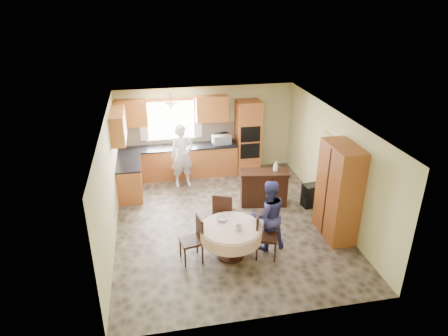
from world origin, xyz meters
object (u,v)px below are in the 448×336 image
object	(u,v)px
sideboard	(264,189)
person_dining	(268,215)
chair_left	(195,237)
oven_tower	(248,137)
person_sink	(182,156)
chair_back	(223,212)
cupboard	(338,192)
dining_table	(231,233)
chair_right	(263,233)

from	to	relation	value
sideboard	person_dining	size ratio (longest dim) A/B	0.77
sideboard	chair_left	xyz separation A→B (m)	(-1.96, -1.90, 0.11)
oven_tower	person_sink	distance (m)	2.03
person_dining	chair_back	bearing A→B (deg)	-40.09
sideboard	chair_back	xyz separation A→B (m)	(-1.24, -1.16, 0.15)
cupboard	person_sink	distance (m)	4.27
person_sink	cupboard	bearing A→B (deg)	-55.87
cupboard	chair_back	world-z (taller)	cupboard
dining_table	person_sink	size ratio (longest dim) A/B	0.71
dining_table	chair_back	distance (m)	0.79
chair_back	sideboard	bearing A→B (deg)	-114.75
person_dining	sideboard	bearing A→B (deg)	-106.76
chair_right	person_dining	xyz separation A→B (m)	(0.18, 0.27, 0.22)
person_sink	chair_right	bearing A→B (deg)	-81.01
chair_left	person_dining	size ratio (longest dim) A/B	0.63
sideboard	chair_left	bearing A→B (deg)	-126.84
dining_table	chair_back	size ratio (longest dim) A/B	1.20
sideboard	chair_left	distance (m)	2.73
oven_tower	chair_right	distance (m)	4.14
cupboard	chair_left	bearing A→B (deg)	-174.16
sideboard	cupboard	bearing A→B (deg)	-45.04
oven_tower	chair_back	bearing A→B (deg)	-112.66
oven_tower	chair_back	distance (m)	3.47
sideboard	person_sink	distance (m)	2.40
oven_tower	sideboard	xyz separation A→B (m)	(-0.08, -2.01, -0.64)
chair_left	person_dining	world-z (taller)	person_dining
cupboard	dining_table	bearing A→B (deg)	-171.45
chair_back	person_sink	xyz separation A→B (m)	(-0.62, 2.60, 0.30)
cupboard	person_sink	size ratio (longest dim) A/B	1.21
cupboard	dining_table	world-z (taller)	cupboard
dining_table	person_sink	bearing A→B (deg)	100.36
chair_right	person_sink	bearing A→B (deg)	38.71
chair_back	person_dining	distance (m)	1.03
chair_right	oven_tower	bearing A→B (deg)	9.26
cupboard	sideboard	bearing A→B (deg)	125.97
oven_tower	cupboard	xyz separation A→B (m)	(1.07, -3.60, -0.01)
chair_left	chair_back	xyz separation A→B (m)	(0.72, 0.74, 0.04)
chair_right	person_dining	bearing A→B (deg)	-14.62
person_sink	person_dining	xyz separation A→B (m)	(1.43, -3.21, -0.11)
chair_left	chair_back	bearing A→B (deg)	125.77
oven_tower	chair_left	bearing A→B (deg)	-117.52
person_sink	chair_back	bearing A→B (deg)	-87.35
oven_tower	cupboard	world-z (taller)	oven_tower
oven_tower	sideboard	world-z (taller)	oven_tower
chair_right	sideboard	bearing A→B (deg)	2.25
sideboard	chair_back	bearing A→B (deg)	-128.02
chair_left	person_sink	distance (m)	3.36
sideboard	person_sink	size ratio (longest dim) A/B	0.68
cupboard	dining_table	distance (m)	2.47
dining_table	person_sink	world-z (taller)	person_sink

